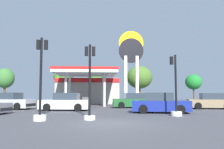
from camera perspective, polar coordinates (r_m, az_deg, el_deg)
ground_plane at (r=12.72m, az=-0.57°, el=-11.65°), size 90.00×90.00×0.00m
gas_station at (r=36.23m, az=-5.83°, el=-3.41°), size 9.32×13.37×4.62m
station_pole_sign at (r=33.84m, az=4.62°, el=3.83°), size 3.52×0.56×10.45m
car_0 at (r=26.30m, az=5.21°, el=-6.36°), size 4.55×2.16×1.61m
car_1 at (r=25.85m, az=-23.34°, el=-6.01°), size 4.90×2.99×1.64m
car_2 at (r=22.45m, az=-11.15°, el=-6.60°), size 4.69×2.45×1.62m
car_3 at (r=26.29m, az=22.57°, el=-6.05°), size 4.74×2.75×1.59m
car_4 at (r=19.69m, az=11.59°, el=-6.87°), size 4.85×2.80×1.63m
traffic_signal_0 at (r=14.39m, az=-5.38°, el=-3.64°), size 0.71×0.71×4.54m
traffic_signal_1 at (r=14.43m, az=-16.78°, el=-4.14°), size 0.75×0.75×4.85m
traffic_signal_2 at (r=17.29m, az=15.03°, el=-5.72°), size 0.75×0.75×4.30m
tree_0 at (r=45.55m, az=-24.32°, el=-0.85°), size 3.21×3.21×5.96m
tree_1 at (r=43.82m, az=-11.59°, el=-0.44°), size 3.55×3.55×6.23m
tree_2 at (r=43.10m, az=-3.98°, el=-1.61°), size 2.99×2.99×5.11m
tree_3 at (r=44.01m, az=6.62°, el=-0.69°), size 4.68×4.68×6.61m
tree_4 at (r=46.89m, az=18.97°, el=-1.72°), size 3.02×3.02×5.11m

